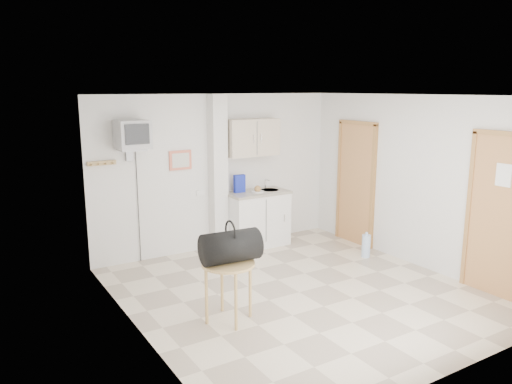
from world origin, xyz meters
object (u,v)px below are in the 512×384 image
duffel_bag (231,246)px  crt_television (132,135)px  water_bottle (366,246)px  round_table (228,271)px

duffel_bag → crt_television: bearing=102.5°
duffel_bag → water_bottle: bearing=19.6°
crt_television → round_table: (0.30, -2.24, -1.35)m
crt_television → round_table: 2.63m
round_table → water_bottle: size_ratio=1.73×
crt_television → duffel_bag: 2.50m
crt_television → round_table: crt_television is taller
duffel_bag → water_bottle: size_ratio=1.68×
water_bottle → round_table: bearing=-164.7°
crt_television → duffel_bag: (0.33, -2.24, -1.06)m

